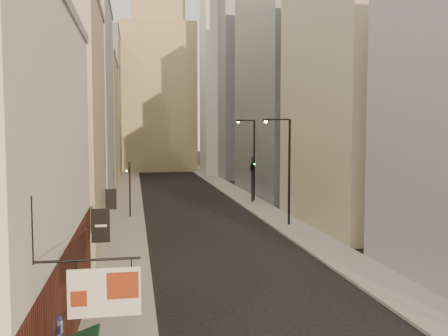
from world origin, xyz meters
The scene contains 15 objects.
sidewalk_left centered at (-6.50, 55.00, 0.07)m, with size 3.00×140.00×0.15m, color #9C978F.
sidewalk_right centered at (6.50, 55.00, 0.07)m, with size 3.00×140.00×0.15m, color #9C978F.
left_bldg_beige centered at (-12.00, 26.00, 8.00)m, with size 8.00×12.00×16.00m, color tan.
left_bldg_grey centered at (-12.00, 42.00, 10.00)m, with size 8.00×16.00×20.00m, color gray.
left_bldg_tan centered at (-12.00, 60.00, 8.50)m, with size 8.00×18.00×17.00m, color tan.
left_bldg_wingrid centered at (-12.00, 80.00, 12.00)m, with size 8.00×20.00×24.00m, color gray.
right_bldg_beige centered at (12.00, 30.00, 10.00)m, with size 8.00×16.00×20.00m, color tan.
right_bldg_wingrid centered at (12.00, 50.00, 13.00)m, with size 8.00×20.00×26.00m, color gray.
highrise centered at (18.00, 78.00, 25.66)m, with size 21.00×23.00×51.20m.
clock_tower centered at (-1.00, 92.00, 17.63)m, with size 14.00×14.00×44.90m.
white_tower centered at (10.00, 78.00, 18.61)m, with size 8.00×8.00×41.50m.
streetlamp_mid centered at (6.25, 30.33, 4.97)m, with size 2.25×0.66×8.70m.
streetlamp_far centered at (6.76, 44.24, 5.08)m, with size 2.26×0.87×8.90m.
traffic_light_left centered at (-6.23, 36.39, 3.67)m, with size 0.57×0.48×5.00m.
traffic_light_right centered at (6.48, 43.12, 3.93)m, with size 0.81×0.81×5.00m.
Camera 1 is at (-5.81, -8.14, 7.74)m, focal length 40.00 mm.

